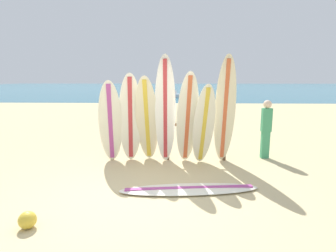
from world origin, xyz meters
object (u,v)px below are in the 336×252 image
small_boat_offshore (172,95)px  beach_ball (27,220)px  surfboard_leaning_right (204,125)px  beachgoer_standing (266,127)px  surfboard_rack (168,133)px  surfboard_leaning_left (130,119)px  surfboard_leaning_far_left (110,122)px  surfboard_lying_on_sand (189,189)px  surfboard_leaning_center_left (147,120)px  surfboard_leaning_center_right (187,119)px  surfboard_leaning_center (165,111)px  surfboard_leaning_far_right (225,111)px

small_boat_offshore → beach_ball: bearing=-93.2°
surfboard_leaning_right → beachgoer_standing: 1.80m
surfboard_rack → surfboard_leaning_right: surfboard_leaning_right is taller
surfboard_rack → surfboard_leaning_left: bearing=-163.6°
surfboard_leaning_far_left → beach_ball: surfboard_leaning_far_left is taller
surfboard_lying_on_sand → surfboard_leaning_right: bearing=75.7°
surfboard_rack → surfboard_leaning_far_left: surfboard_leaning_far_left is taller
surfboard_leaning_center_left → small_boat_offshore: surfboard_leaning_center_left is taller
surfboard_leaning_left → surfboard_leaning_center_right: 1.38m
surfboard_leaning_center_right → beachgoer_standing: size_ratio=1.47×
surfboard_leaning_left → surfboard_leaning_right: 1.77m
beachgoer_standing → surfboard_leaning_center_left: bearing=-170.6°
beachgoer_standing → small_boat_offshore: (-2.90, 22.98, -0.58)m
surfboard_rack → surfboard_lying_on_sand: 2.12m
surfboard_rack → surfboard_leaning_far_left: bearing=-165.8°
surfboard_leaning_center → beachgoer_standing: surfboard_leaning_center is taller
surfboard_lying_on_sand → beach_ball: size_ratio=10.81×
beachgoer_standing → beach_ball: size_ratio=6.22×
beachgoer_standing → surfboard_leaning_right: bearing=-158.4°
surfboard_leaning_center_left → surfboard_leaning_center: surfboard_leaning_center is taller
surfboard_leaning_center → small_boat_offshore: size_ratio=1.13×
surfboard_rack → surfboard_leaning_far_left: 1.44m
surfboard_leaning_center_right → surfboard_lying_on_sand: bearing=-90.2°
surfboard_leaning_left → beachgoer_standing: surfboard_leaning_left is taller
surfboard_leaning_left → surfboard_leaning_far_left: bearing=-170.1°
beachgoer_standing → beach_ball: (-4.36, -3.53, -0.71)m
surfboard_leaning_far_right → surfboard_lying_on_sand: surfboard_leaning_far_right is taller
surfboard_leaning_center → beach_ball: 3.63m
surfboard_lying_on_sand → small_boat_offshore: small_boat_offshore is taller
surfboard_rack → beachgoer_standing: (2.53, 0.23, 0.14)m
surfboard_leaning_left → surfboard_leaning_center: bearing=-7.5°
beachgoer_standing → small_boat_offshore: size_ratio=0.66×
surfboard_leaning_center_right → beachgoer_standing: surfboard_leaning_center_right is taller
surfboard_leaning_right → surfboard_leaning_far_right: surfboard_leaning_far_right is taller
surfboard_leaning_right → small_boat_offshore: size_ratio=0.85×
surfboard_leaning_left → surfboard_lying_on_sand: size_ratio=0.83×
surfboard_leaning_left → beach_ball: surfboard_leaning_left is taller
surfboard_lying_on_sand → surfboard_leaning_far_right: bearing=61.4°
surfboard_leaning_center_left → surfboard_leaning_far_right: 1.87m
small_boat_offshore → surfboard_leaning_center_right: bearing=-87.9°
surfboard_leaning_center_left → beach_ball: (-1.34, -3.04, -0.95)m
surfboard_leaning_center → small_boat_offshore: (-0.33, 23.59, -1.04)m
surfboard_leaning_far_left → surfboard_lying_on_sand: 2.64m
surfboard_leaning_center_right → surfboard_leaning_far_right: bearing=5.1°
beachgoer_standing → surfboard_leaning_far_left: bearing=-171.6°
beach_ball → beachgoer_standing: bearing=39.0°
surfboard_leaning_center_right → surfboard_leaning_right: size_ratio=1.14×
surfboard_leaning_center_right → surfboard_lying_on_sand: 1.89m
surfboard_leaning_far_left → surfboard_leaning_left: surfboard_leaning_left is taller
surfboard_leaning_left → beachgoer_standing: bearing=8.2°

